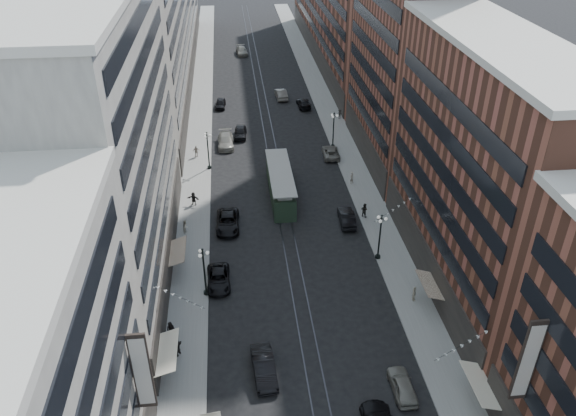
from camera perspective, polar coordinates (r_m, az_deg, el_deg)
name	(u,v)px	position (r m, az deg, el deg)	size (l,w,h in m)	color
ground	(272,151)	(84.30, -1.65, 5.85)	(220.00, 220.00, 0.00)	black
sidewalk_west	(199,127)	(93.32, -8.98, 8.17)	(4.00, 180.00, 0.15)	gray
sidewalk_east	(333,121)	(94.67, 4.57, 8.82)	(4.00, 180.00, 0.15)	gray
rail_west	(263,124)	(93.34, -2.59, 8.50)	(0.12, 180.00, 0.02)	#2D2D33
rail_east	(271,124)	(93.42, -1.73, 8.54)	(0.12, 180.00, 0.02)	#2D2D33
building_west_mid	(112,150)	(54.88, -17.49, 5.67)	(8.00, 36.00, 28.00)	#A09C8E
building_west_far	(165,10)	(114.70, -12.35, 19.10)	(8.00, 90.00, 26.00)	#A09C8E
building_east_mid	(481,175)	(55.10, 19.02, 3.15)	(8.00, 30.00, 24.00)	brown
building_east_tower	(406,8)	(76.80, 11.88, 19.25)	(8.00, 26.00, 42.00)	brown
building_east_far	(334,1)	(125.24, 4.72, 20.23)	(8.00, 72.00, 24.00)	brown
lamppost_sw_far	(204,270)	(55.24, -8.51, -6.27)	(1.03, 1.14, 5.52)	black
lamppost_sw_mid	(208,149)	(78.34, -8.13, 5.93)	(1.03, 1.14, 5.52)	black
lamppost_se_far	(380,235)	(60.23, 9.32, -2.76)	(1.03, 1.14, 5.52)	black
lamppost_se_mid	(333,129)	(84.14, 4.64, 8.03)	(1.03, 1.14, 5.52)	black
streetcar	(280,185)	(71.67, -0.77, 2.39)	(2.88, 13.00, 3.60)	#223524
car_2	(219,279)	(57.86, -7.06, -7.15)	(2.29, 4.97, 1.38)	black
car_4	(402,385)	(48.46, 11.55, -17.23)	(1.73, 4.29, 1.46)	slate
car_5	(264,367)	(48.72, -2.46, -15.86)	(1.76, 5.05, 1.66)	black
pedestrian_2	(171,330)	(52.48, -11.79, -12.05)	(0.87, 0.48, 1.79)	black
pedestrian_4	(414,294)	(56.57, 12.69, -8.49)	(0.97, 0.44, 1.65)	#BDB49D
car_7	(228,222)	(66.20, -6.14, -1.40)	(2.64, 5.74, 1.59)	black
car_8	(226,141)	(85.92, -6.34, 6.80)	(2.35, 5.78, 1.68)	gray
car_9	(220,104)	(100.54, -6.89, 10.49)	(1.70, 4.22, 1.44)	black
car_10	(347,218)	(66.98, 5.98, -0.97)	(1.67, 4.78, 1.58)	black
car_11	(331,152)	(82.45, 4.37, 5.68)	(2.28, 4.95, 1.37)	slate
car_12	(304,103)	(100.06, 1.59, 10.61)	(2.06, 5.06, 1.47)	black
car_13	(240,132)	(88.66, -4.87, 7.67)	(1.87, 4.64, 1.58)	black
car_14	(281,94)	(103.98, -0.71, 11.51)	(1.79, 5.12, 1.69)	#66635B
pedestrian_5	(194,199)	(70.89, -9.58, 0.95)	(1.61, 0.46, 1.74)	black
pedestrian_6	(196,151)	(82.84, -9.29, 5.72)	(1.02, 0.46, 1.73)	#AC9D8E
pedestrian_7	(364,210)	(68.18, 7.74, -0.20)	(0.87, 0.48, 1.80)	black
pedestrian_8	(352,178)	(75.15, 6.48, 3.07)	(0.61, 0.40, 1.68)	#A89E8B
pedestrian_9	(340,114)	(95.15, 5.27, 9.47)	(1.02, 0.42, 1.58)	black
car_extra_0	(242,51)	(130.33, -4.71, 15.61)	(2.27, 5.59, 1.62)	slate
pedestrian_extra_0	(177,348)	(50.93, -11.17, -13.76)	(1.49, 0.43, 1.61)	black
pedestrian_extra_1	(186,226)	(65.82, -10.37, -1.83)	(0.79, 0.43, 1.63)	beige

